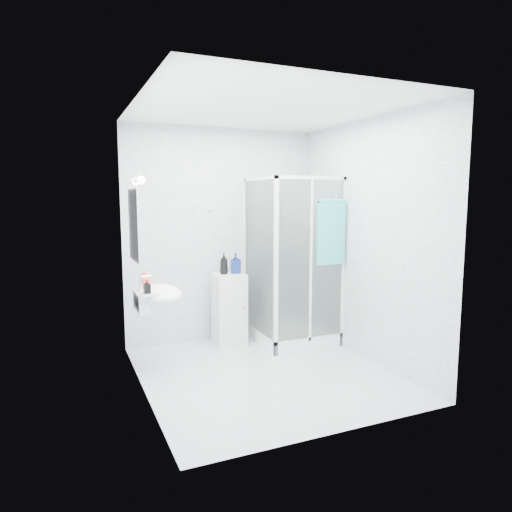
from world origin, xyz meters
name	(u,v)px	position (x,y,z in m)	size (l,w,h in m)	color
room	(266,245)	(0.00, 0.00, 1.30)	(2.40, 2.60, 2.60)	silver
shower_enclosure	(289,307)	(0.67, 0.77, 0.45)	(0.90, 0.95, 2.00)	white
wall_basin	(157,295)	(-0.99, 0.45, 0.80)	(0.46, 0.56, 0.35)	white
mirror	(134,225)	(-1.19, 0.45, 1.50)	(0.02, 0.60, 0.70)	white
vanity_lights	(138,181)	(-1.14, 0.45, 1.92)	(0.10, 0.40, 0.08)	silver
wall_hooks	(203,210)	(-0.25, 1.26, 1.62)	(0.23, 0.06, 0.03)	silver
storage_cabinet	(229,309)	(-0.01, 1.03, 0.43)	(0.36, 0.38, 0.86)	silver
hand_towel	(331,230)	(0.99, 0.36, 1.39)	(0.35, 0.05, 0.75)	teal
shampoo_bottle_a	(224,264)	(-0.07, 1.03, 0.99)	(0.10, 0.10, 0.26)	black
shampoo_bottle_b	(236,263)	(0.08, 1.03, 0.98)	(0.11, 0.11, 0.25)	navy
soap_dispenser_orange	(144,280)	(-1.08, 0.58, 0.94)	(0.12, 0.12, 0.15)	#FB331D
soap_dispenser_black	(147,286)	(-1.11, 0.26, 0.93)	(0.06, 0.06, 0.14)	black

